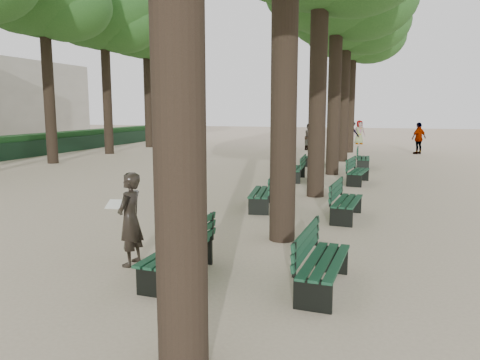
# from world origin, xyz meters

# --- Properties ---
(ground) EXTENTS (120.00, 120.00, 0.00)m
(ground) POSITION_xyz_m (0.00, 0.00, 0.00)
(ground) COLOR #C8B398
(ground) RESTS_ON ground
(tree_central_4) EXTENTS (6.00, 6.00, 9.95)m
(tree_central_4) POSITION_xyz_m (1.50, 18.00, 7.65)
(tree_central_4) COLOR #33261C
(tree_central_4) RESTS_ON ground
(tree_central_5) EXTENTS (6.00, 6.00, 9.95)m
(tree_central_5) POSITION_xyz_m (1.50, 23.00, 7.65)
(tree_central_5) COLOR #33261C
(tree_central_5) RESTS_ON ground
(tree_far_4) EXTENTS (6.00, 6.00, 10.45)m
(tree_far_4) POSITION_xyz_m (-12.00, 18.00, 8.14)
(tree_far_4) COLOR #33261C
(tree_far_4) RESTS_ON ground
(tree_far_5) EXTENTS (6.00, 6.00, 10.45)m
(tree_far_5) POSITION_xyz_m (-12.00, 23.00, 8.14)
(tree_far_5) COLOR #33261C
(tree_far_5) RESTS_ON ground
(bench_left_0) EXTENTS (0.65, 1.82, 0.92)m
(bench_left_0) POSITION_xyz_m (0.37, 0.36, 0.27)
(bench_left_0) COLOR black
(bench_left_0) RESTS_ON ground
(bench_left_1) EXTENTS (0.81, 1.86, 0.92)m
(bench_left_1) POSITION_xyz_m (0.37, 5.80, 0.27)
(bench_left_1) COLOR black
(bench_left_1) RESTS_ON ground
(bench_left_2) EXTENTS (0.67, 1.83, 0.92)m
(bench_left_2) POSITION_xyz_m (0.37, 10.96, 0.27)
(bench_left_2) COLOR black
(bench_left_2) RESTS_ON ground
(bench_left_3) EXTENTS (0.80, 1.86, 0.92)m
(bench_left_3) POSITION_xyz_m (0.37, 15.85, 0.27)
(bench_left_3) COLOR black
(bench_left_3) RESTS_ON ground
(bench_right_0) EXTENTS (0.67, 1.83, 0.92)m
(bench_right_0) POSITION_xyz_m (2.63, 0.53, 0.27)
(bench_right_0) COLOR black
(bench_right_0) RESTS_ON ground
(bench_right_1) EXTENTS (0.71, 1.84, 0.92)m
(bench_right_1) POSITION_xyz_m (2.63, 5.23, 0.27)
(bench_right_1) COLOR black
(bench_right_1) RESTS_ON ground
(bench_right_2) EXTENTS (0.78, 1.86, 0.92)m
(bench_right_2) POSITION_xyz_m (2.63, 10.84, 0.27)
(bench_right_2) COLOR black
(bench_right_2) RESTS_ON ground
(bench_right_3) EXTENTS (0.62, 1.82, 0.92)m
(bench_right_3) POSITION_xyz_m (2.63, 15.47, 0.27)
(bench_right_3) COLOR black
(bench_right_3) RESTS_ON ground
(man_with_map) EXTENTS (0.60, 0.65, 1.61)m
(man_with_map) POSITION_xyz_m (-0.66, 0.73, 0.81)
(man_with_map) COLOR black
(man_with_map) RESTS_ON ground
(pedestrian_c) EXTENTS (1.03, 1.03, 1.85)m
(pedestrian_c) POSITION_xyz_m (5.47, 23.06, 0.93)
(pedestrian_c) COLOR #262628
(pedestrian_c) RESTS_ON ground
(pedestrian_a) EXTENTS (0.50, 0.87, 1.69)m
(pedestrian_a) POSITION_xyz_m (-1.06, 23.99, 0.84)
(pedestrian_a) COLOR #262628
(pedestrian_a) RESTS_ON ground
(pedestrian_d) EXTENTS (0.94, 0.68, 1.78)m
(pedestrian_d) POSITION_xyz_m (1.78, 29.84, 0.89)
(pedestrian_d) COLOR #262628
(pedestrian_d) RESTS_ON ground
(pedestrian_b) EXTENTS (1.20, 0.50, 1.80)m
(pedestrian_b) POSITION_xyz_m (1.31, 27.90, 0.90)
(pedestrian_b) COLOR #262628
(pedestrian_b) RESTS_ON ground
(pedestrian_e) EXTENTS (1.57, 0.85, 1.68)m
(pedestrian_e) POSITION_xyz_m (-7.71, 19.02, 0.84)
(pedestrian_e) COLOR #262628
(pedestrian_e) RESTS_ON ground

